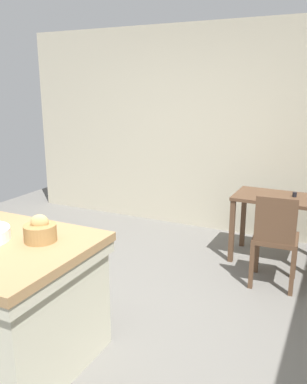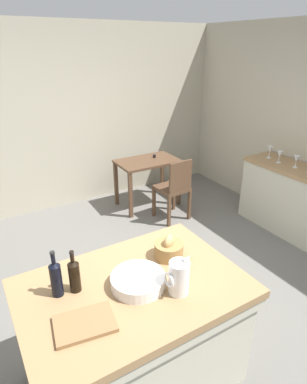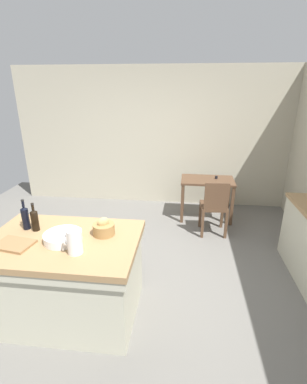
{
  "view_description": "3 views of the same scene",
  "coord_description": "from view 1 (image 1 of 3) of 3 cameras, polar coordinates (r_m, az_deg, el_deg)",
  "views": [
    {
      "loc": [
        1.59,
        -2.29,
        1.84
      ],
      "look_at": [
        0.2,
        0.58,
        0.99
      ],
      "focal_mm": 37.05,
      "sensor_mm": 36.0,
      "label": 1
    },
    {
      "loc": [
        -1.24,
        -2.08,
        2.29
      ],
      "look_at": [
        0.24,
        0.39,
        0.98
      ],
      "focal_mm": 30.34,
      "sensor_mm": 36.0,
      "label": 2
    },
    {
      "loc": [
        0.64,
        -2.79,
        2.21
      ],
      "look_at": [
        0.25,
        0.49,
        0.98
      ],
      "focal_mm": 26.19,
      "sensor_mm": 36.0,
      "label": 3
    }
  ],
  "objects": [
    {
      "name": "wall_back",
      "position": [
        5.17,
        7.9,
        8.83
      ],
      "size": [
        5.32,
        0.12,
        2.6
      ],
      "primitive_type": "cube",
      "color": "#B2AA93",
      "rests_on": "ground"
    },
    {
      "name": "bread_basket",
      "position": [
        2.69,
        -16.0,
        -5.48
      ],
      "size": [
        0.21,
        0.21,
        0.18
      ],
      "color": "olive",
      "rests_on": "island_table"
    },
    {
      "name": "writing_desk",
      "position": [
        4.39,
        17.48,
        -2.06
      ],
      "size": [
        0.91,
        0.57,
        0.77
      ],
      "color": "#513826",
      "rests_on": "ground"
    },
    {
      "name": "wooden_chair",
      "position": [
        3.84,
        17.12,
        -6.25
      ],
      "size": [
        0.42,
        0.42,
        0.9
      ],
      "color": "#513826",
      "rests_on": "ground"
    },
    {
      "name": "ground_plane",
      "position": [
        3.34,
        -7.85,
        -18.58
      ],
      "size": [
        6.76,
        6.76,
        0.0
      ],
      "primitive_type": "plane",
      "color": "#66635E"
    }
  ]
}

